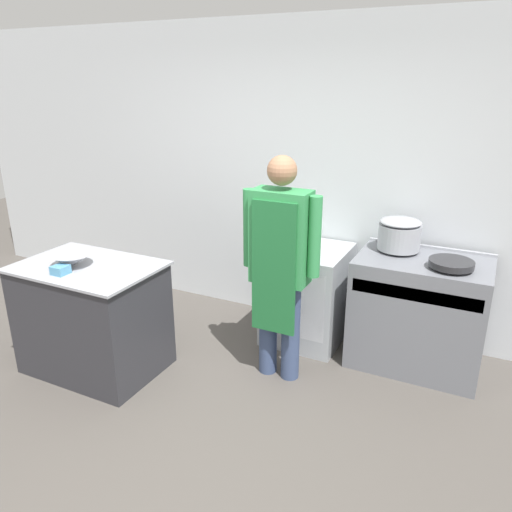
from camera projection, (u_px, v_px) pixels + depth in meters
The scene contains 10 objects.
ground_plane at pixel (167, 459), 3.05m from camera, with size 14.00×14.00×0.00m, color #4C4742.
wall_back at pixel (304, 179), 4.46m from camera, with size 8.00×0.05×2.70m.
prep_counter at pixel (93, 317), 3.89m from camera, with size 1.07×0.74×0.87m.
stove at pixel (418, 313), 3.94m from camera, with size 0.99×0.65×0.91m.
fridge_unit at pixel (307, 294), 4.35m from camera, with size 0.65×0.68×0.84m.
person_cook at pixel (280, 259), 3.61m from camera, with size 0.60×0.24×1.71m.
mixing_bowl at pixel (72, 260), 3.72m from camera, with size 0.31×0.31×0.09m.
plastic_tub at pixel (60, 270), 3.57m from camera, with size 0.11×0.11×0.06m.
stock_pot at pixel (400, 234), 3.93m from camera, with size 0.33×0.33×0.25m.
saute_pan at pixel (451, 263), 3.60m from camera, with size 0.32×0.32×0.05m.
Camera 1 is at (1.58, -1.95, 2.20)m, focal length 35.00 mm.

